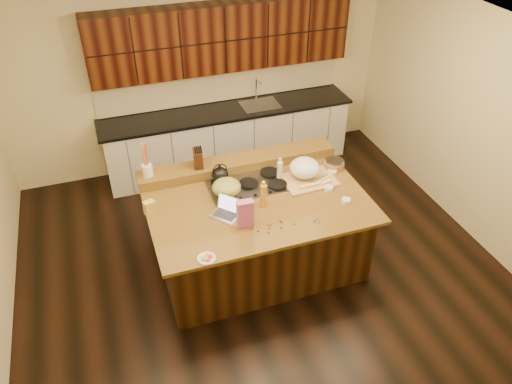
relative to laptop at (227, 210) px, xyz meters
name	(u,v)px	position (x,y,z in m)	size (l,w,h in m)	color
room	(258,168)	(0.38, 0.12, 0.38)	(5.52, 5.02, 2.72)	black
island	(257,232)	(0.38, 0.12, -0.51)	(2.40, 1.60, 0.92)	black
back_ledge	(238,163)	(0.38, 0.82, 0.01)	(2.40, 0.30, 0.12)	#30200A
cooktop	(249,184)	(0.38, 0.42, -0.04)	(0.92, 0.52, 0.05)	gray
back_counter	(226,105)	(0.68, 2.35, 0.01)	(3.70, 0.66, 2.40)	silver
kettle	(220,175)	(0.08, 0.55, 0.08)	(0.19, 0.19, 0.17)	black
green_bowl	(226,187)	(0.08, 0.29, 0.08)	(0.32, 0.32, 0.18)	olive
laptop	(227,210)	(0.00, 0.00, 0.00)	(0.35, 0.36, 0.20)	#B7B7BC
oil_bottle	(263,196)	(0.41, 0.01, 0.08)	(0.07, 0.07, 0.27)	orange
vinegar_bottle	(280,171)	(0.75, 0.40, 0.07)	(0.06, 0.06, 0.25)	silver
wooden_tray	(306,171)	(1.05, 0.34, 0.06)	(0.62, 0.49, 0.25)	tan
ramekin_a	(346,201)	(1.28, -0.23, -0.03)	(0.10, 0.10, 0.04)	white
ramekin_b	(332,172)	(1.40, 0.33, -0.03)	(0.10, 0.10, 0.04)	white
ramekin_c	(329,188)	(1.21, 0.04, -0.03)	(0.10, 0.10, 0.04)	white
strainer_bowl	(334,165)	(1.46, 0.43, -0.01)	(0.24, 0.24, 0.09)	#996B3F
kitchen_timer	(317,219)	(0.84, -0.43, -0.02)	(0.08, 0.08, 0.07)	silver
pink_bag	(245,214)	(0.12, -0.24, 0.10)	(0.17, 0.09, 0.31)	#B9579D
candy_plate	(206,258)	(-0.38, -0.59, -0.05)	(0.18, 0.18, 0.01)	white
package_box	(149,208)	(-0.77, 0.28, 0.03)	(0.11, 0.08, 0.16)	gold
utensil_crock	(147,170)	(-0.69, 0.82, 0.14)	(0.12, 0.12, 0.14)	white
knife_block	(198,159)	(-0.10, 0.82, 0.17)	(0.11, 0.17, 0.21)	black
gumdrop_0	(269,228)	(0.34, -0.37, -0.04)	(0.02, 0.02, 0.02)	red
gumdrop_1	(253,228)	(0.19, -0.32, -0.04)	(0.02, 0.02, 0.02)	#198C26
gumdrop_2	(280,220)	(0.49, -0.30, -0.04)	(0.02, 0.02, 0.02)	red
gumdrop_3	(268,232)	(0.31, -0.43, -0.04)	(0.02, 0.02, 0.02)	#198C26
gumdrop_4	(258,231)	(0.22, -0.38, -0.04)	(0.02, 0.02, 0.02)	red
gumdrop_5	(271,224)	(0.37, -0.32, -0.04)	(0.02, 0.02, 0.02)	#198C26
gumdrop_6	(282,222)	(0.49, -0.33, -0.04)	(0.02, 0.02, 0.02)	red
gumdrop_7	(294,224)	(0.61, -0.39, -0.04)	(0.02, 0.02, 0.02)	#198C26
gumdrop_8	(250,229)	(0.15, -0.33, -0.04)	(0.02, 0.02, 0.02)	red
gumdrop_9	(281,228)	(0.46, -0.41, -0.04)	(0.02, 0.02, 0.02)	#198C26
gumdrop_10	(268,225)	(0.34, -0.31, -0.04)	(0.02, 0.02, 0.02)	red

